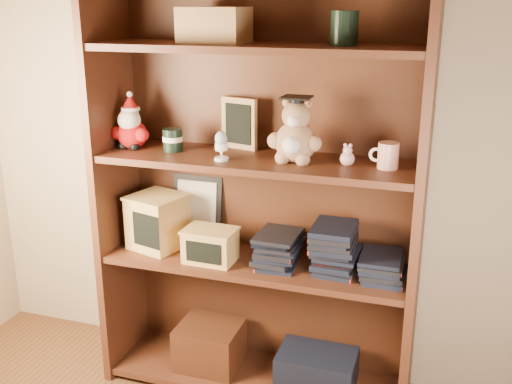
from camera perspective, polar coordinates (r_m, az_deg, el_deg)
room_envelope at (r=0.83m, az=-16.38°, el=11.92°), size 3.04×3.04×2.51m
bookcase at (r=2.26m, az=0.34°, el=-0.62°), size 1.20×0.35×1.60m
shelf_lower at (r=2.30m, az=-0.00°, el=-6.73°), size 1.14×0.33×0.02m
shelf_upper at (r=2.16m, az=-0.00°, el=2.97°), size 1.14×0.33×0.02m
santa_plush at (r=2.34m, az=-11.83°, el=6.07°), size 0.16×0.11×0.22m
teachers_tin at (r=2.27m, az=-7.92°, el=4.95°), size 0.08×0.08×0.08m
chalkboard_plaque at (r=2.28m, az=-1.61°, el=6.47°), size 0.15×0.10×0.20m
egg_cup at (r=2.11m, az=-3.33°, el=4.52°), size 0.05×0.05×0.11m
grad_teddy_bear at (r=2.09m, az=3.77°, el=5.29°), size 0.19×0.17×0.24m
pink_figurine at (r=2.08m, az=8.69°, el=3.34°), size 0.05×0.05×0.08m
teacher_mug at (r=2.06m, az=12.42°, el=3.41°), size 0.10×0.07×0.09m
certificate_frame at (r=2.46m, az=-5.61°, el=-1.46°), size 0.21×0.05×0.26m
treats_box at (r=2.40m, az=-9.35°, el=-2.75°), size 0.24×0.24×0.21m
pencils_box at (r=2.26m, az=-4.39°, el=-5.05°), size 0.20×0.14×0.13m
book_stack_left at (r=2.24m, az=2.22°, el=-5.24°), size 0.14×0.20×0.13m
book_stack_mid at (r=2.19m, az=7.55°, el=-5.29°), size 0.14×0.20×0.18m
book_stack_right at (r=2.19m, az=12.01°, el=-6.94°), size 0.14×0.20×0.08m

